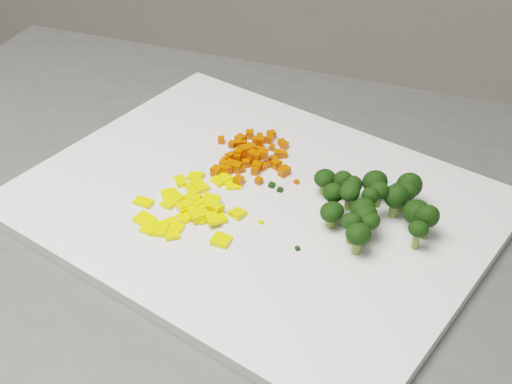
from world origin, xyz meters
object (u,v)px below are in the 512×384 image
at_px(cutting_board, 256,204).
at_px(pepper_pile, 197,205).
at_px(broccoli_pile, 367,198).
at_px(carrot_pile, 249,147).

distance_m(cutting_board, pepper_pile, 0.07).
distance_m(cutting_board, broccoli_pile, 0.12).
bearing_deg(cutting_board, carrot_pile, 119.27).
xyz_separation_m(pepper_pile, broccoli_pile, (0.16, 0.05, 0.02)).
distance_m(carrot_pile, pepper_pile, 0.11).
bearing_deg(broccoli_pile, cutting_board, -174.57).
height_order(cutting_board, pepper_pile, pepper_pile).
bearing_deg(carrot_pile, pepper_pile, -94.87).
bearing_deg(pepper_pile, cutting_board, 42.00).
distance_m(carrot_pile, broccoli_pile, 0.17).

